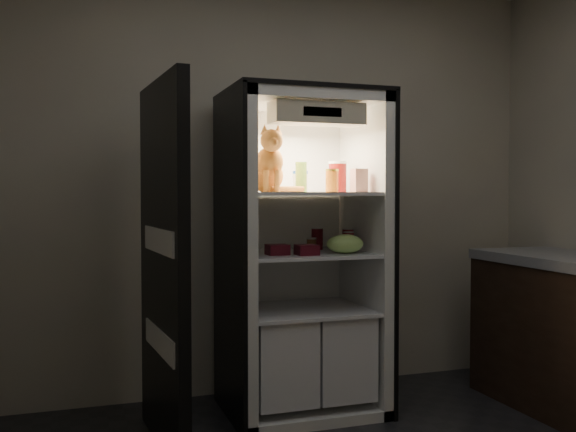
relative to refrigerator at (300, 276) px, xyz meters
name	(u,v)px	position (x,y,z in m)	size (l,w,h in m)	color
room_shell	(421,106)	(0.00, -1.38, 0.83)	(3.60, 3.60, 3.60)	white
refrigerator	(300,276)	(0.00, 0.00, 0.00)	(0.90, 0.72, 1.88)	white
fridge_door	(163,267)	(-0.85, -0.32, 0.12)	(0.13, 0.87, 1.85)	black
tabby_cat	(268,167)	(-0.22, -0.10, 0.64)	(0.31, 0.36, 0.38)	#C36119
parmesan_shaker	(301,177)	(0.00, -0.03, 0.59)	(0.07, 0.07, 0.18)	#227C25
mayo_tub	(300,182)	(0.03, 0.07, 0.56)	(0.09, 0.09, 0.13)	white
salsa_jar	(332,181)	(0.15, -0.12, 0.57)	(0.08, 0.08, 0.13)	maroon
pepper_jar	(338,177)	(0.24, 0.00, 0.59)	(0.11, 0.11, 0.19)	maroon
cream_carton	(359,180)	(0.29, -0.21, 0.57)	(0.08, 0.08, 0.13)	white
soda_can_a	(317,239)	(0.14, 0.07, 0.21)	(0.07, 0.07, 0.13)	black
soda_can_b	(348,239)	(0.30, -0.02, 0.21)	(0.07, 0.07, 0.13)	black
soda_can_c	(349,242)	(0.26, -0.13, 0.21)	(0.06, 0.06, 0.12)	black
condiment_jar	(311,244)	(0.07, -0.01, 0.19)	(0.06, 0.06, 0.08)	#553118
grape_bag	(345,244)	(0.20, -0.21, 0.20)	(0.22, 0.16, 0.11)	#89BD58
berry_box_left	(277,250)	(-0.19, -0.17, 0.18)	(0.12, 0.12, 0.06)	#4C0C14
berry_box_right	(307,250)	(-0.04, -0.23, 0.18)	(0.12, 0.12, 0.06)	#4C0C14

